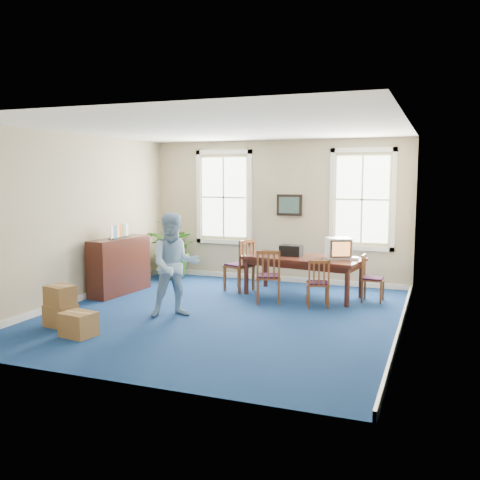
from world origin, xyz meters
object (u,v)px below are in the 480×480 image
(chair_near_left, at_px, (268,276))
(potted_plant, at_px, (174,249))
(cardboard_boxes, at_px, (73,305))
(man, at_px, (175,265))
(credenza, at_px, (120,265))
(crt_tv, at_px, (338,248))
(conference_table, at_px, (303,276))

(chair_near_left, distance_m, potted_plant, 3.19)
(potted_plant, height_order, cardboard_boxes, potted_plant)
(man, bearing_deg, credenza, 112.51)
(crt_tv, bearing_deg, man, -159.10)
(crt_tv, relative_size, credenza, 0.32)
(cardboard_boxes, bearing_deg, chair_near_left, 46.78)
(chair_near_left, distance_m, man, 1.97)
(credenza, bearing_deg, man, -26.91)
(man, bearing_deg, crt_tv, 9.85)
(man, xyz_separation_m, potted_plant, (-1.60, 3.03, -0.20))
(conference_table, relative_size, credenza, 1.53)
(credenza, height_order, cardboard_boxes, credenza)
(conference_table, xyz_separation_m, cardboard_boxes, (-2.94, -3.42, -0.05))
(conference_table, xyz_separation_m, potted_plant, (-3.28, 0.72, 0.30))
(cardboard_boxes, bearing_deg, credenza, 105.40)
(conference_table, xyz_separation_m, man, (-1.68, -2.31, 0.50))
(credenza, relative_size, potted_plant, 1.10)
(crt_tv, bearing_deg, cardboard_boxes, -160.37)
(potted_plant, bearing_deg, conference_table, -12.38)
(man, bearing_deg, potted_plant, 82.76)
(man, relative_size, cardboard_boxes, 1.46)
(crt_tv, bearing_deg, chair_near_left, -168.05)
(conference_table, height_order, cardboard_boxes, conference_table)
(crt_tv, height_order, credenza, crt_tv)
(credenza, relative_size, cardboard_boxes, 1.24)
(cardboard_boxes, bearing_deg, potted_plant, 94.63)
(chair_near_left, bearing_deg, man, 34.55)
(man, relative_size, credenza, 1.17)
(chair_near_left, height_order, potted_plant, potted_plant)
(chair_near_left, bearing_deg, cardboard_boxes, 29.68)
(credenza, xyz_separation_m, potted_plant, (0.30, 1.82, 0.10))
(conference_table, xyz_separation_m, credenza, (-3.58, -1.10, 0.20))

